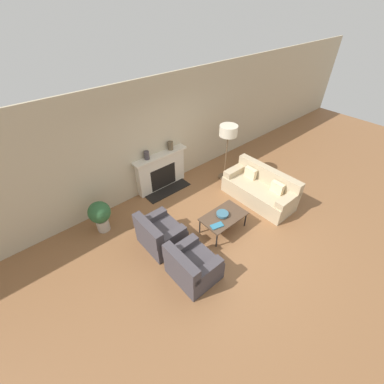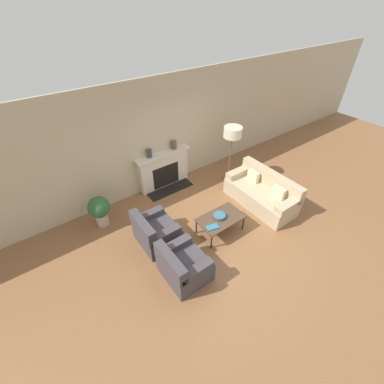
# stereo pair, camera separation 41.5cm
# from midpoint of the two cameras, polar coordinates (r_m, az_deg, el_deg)

# --- Properties ---
(ground_plane) EXTENTS (18.00, 18.00, 0.00)m
(ground_plane) POSITION_cam_midpoint_polar(r_m,az_deg,el_deg) (6.01, 5.29, -8.63)
(ground_plane) COLOR brown
(wall_back) EXTENTS (18.00, 0.06, 2.90)m
(wall_back) POSITION_cam_midpoint_polar(r_m,az_deg,el_deg) (6.69, -9.32, 12.04)
(wall_back) COLOR #BCAD8E
(wall_back) RESTS_ON ground_plane
(fireplace) EXTENTS (1.55, 0.59, 1.04)m
(fireplace) POSITION_cam_midpoint_polar(r_m,az_deg,el_deg) (7.02, -8.53, 4.51)
(fireplace) COLOR beige
(fireplace) RESTS_ON ground_plane
(couch) EXTENTS (0.83, 1.84, 0.84)m
(couch) POSITION_cam_midpoint_polar(r_m,az_deg,el_deg) (6.78, 13.20, 0.52)
(couch) COLOR tan
(couch) RESTS_ON ground_plane
(armchair_near) EXTENTS (0.79, 0.87, 0.79)m
(armchair_near) POSITION_cam_midpoint_polar(r_m,az_deg,el_deg) (5.02, -2.42, -16.17)
(armchair_near) COLOR #423D42
(armchair_near) RESTS_ON ground_plane
(armchair_far) EXTENTS (0.79, 0.87, 0.79)m
(armchair_far) POSITION_cam_midpoint_polar(r_m,az_deg,el_deg) (5.57, -9.27, -9.31)
(armchair_far) COLOR #423D42
(armchair_far) RESTS_ON ground_plane
(coffee_table) EXTENTS (1.02, 0.61, 0.42)m
(coffee_table) POSITION_cam_midpoint_polar(r_m,az_deg,el_deg) (5.76, 4.98, -5.62)
(coffee_table) COLOR #4C3828
(coffee_table) RESTS_ON ground_plane
(bowl) EXTENTS (0.27, 0.27, 0.07)m
(bowl) POSITION_cam_midpoint_polar(r_m,az_deg,el_deg) (5.72, 4.72, -4.94)
(bowl) COLOR #38667A
(bowl) RESTS_ON coffee_table
(book) EXTENTS (0.30, 0.21, 0.02)m
(book) POSITION_cam_midpoint_polar(r_m,az_deg,el_deg) (5.50, 3.41, -7.55)
(book) COLOR teal
(book) RESTS_ON coffee_table
(floor_lamp) EXTENTS (0.48, 0.48, 1.62)m
(floor_lamp) POSITION_cam_midpoint_polar(r_m,az_deg,el_deg) (6.93, 6.32, 12.68)
(floor_lamp) COLOR brown
(floor_lamp) RESTS_ON ground_plane
(mantel_vase_left) EXTENTS (0.13, 0.13, 0.21)m
(mantel_vase_left) POSITION_cam_midpoint_polar(r_m,az_deg,el_deg) (6.54, -11.86, 7.95)
(mantel_vase_left) COLOR #3D383D
(mantel_vase_left) RESTS_ON fireplace
(mantel_vase_center_left) EXTENTS (0.14, 0.14, 0.22)m
(mantel_vase_center_left) POSITION_cam_midpoint_polar(r_m,az_deg,el_deg) (6.86, -6.58, 10.15)
(mantel_vase_center_left) COLOR brown
(mantel_vase_center_left) RESTS_ON fireplace
(potted_plant) EXTENTS (0.49, 0.49, 0.78)m
(potted_plant) POSITION_cam_midpoint_polar(r_m,az_deg,el_deg) (6.12, -21.64, -4.70)
(potted_plant) COLOR #B2A899
(potted_plant) RESTS_ON ground_plane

